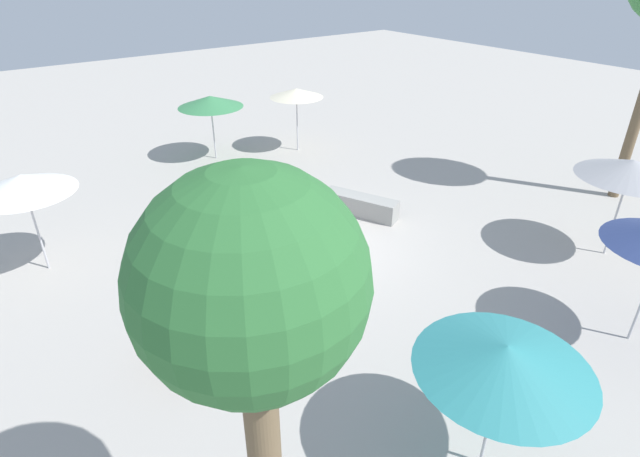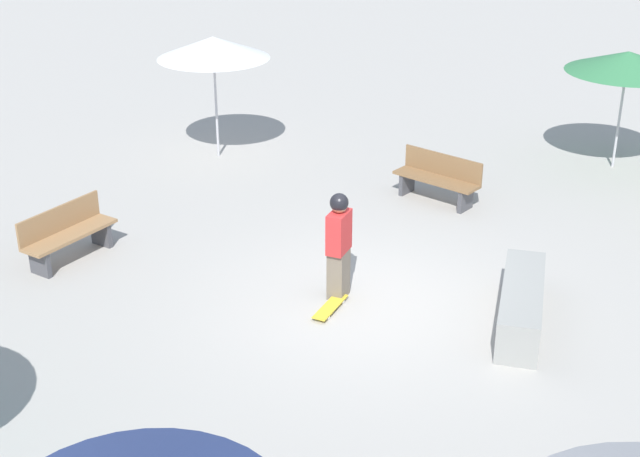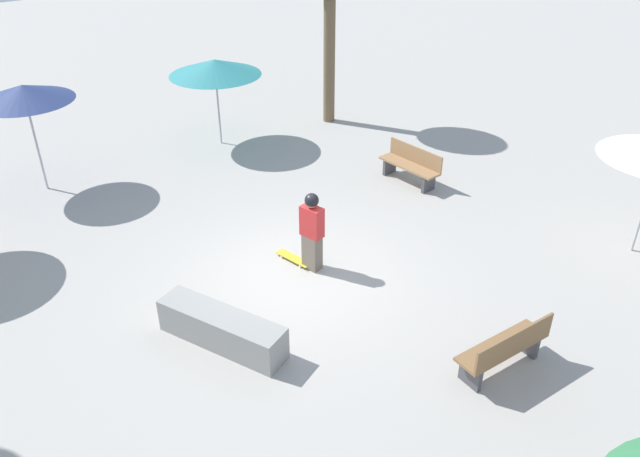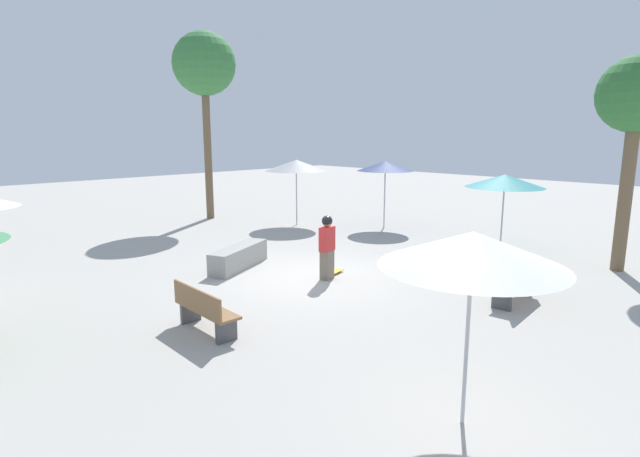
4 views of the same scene
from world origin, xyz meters
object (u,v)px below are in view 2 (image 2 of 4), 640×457
object	(u,v)px
skater_main	(339,242)
bench_far	(67,234)
bench_near	(438,178)
shade_umbrella_green	(628,62)
skateboard	(330,307)
shade_umbrella_white	(213,48)
concrete_ledge	(521,305)

from	to	relation	value
skater_main	bench_far	size ratio (longest dim) A/B	0.97
bench_near	shade_umbrella_green	xyz separation A→B (m)	(1.83, 3.64, 1.68)
skateboard	bench_far	world-z (taller)	bench_far
bench_near	shade_umbrella_white	bearing A→B (deg)	10.55
concrete_ledge	bench_near	distance (m)	4.38
skateboard	shade_umbrella_white	world-z (taller)	shade_umbrella_white
shade_umbrella_green	shade_umbrella_white	bearing A→B (deg)	-146.48
bench_near	concrete_ledge	bearing A→B (deg)	138.13
skater_main	concrete_ledge	distance (m)	2.63
shade_umbrella_green	concrete_ledge	bearing A→B (deg)	-78.69
skater_main	concrete_ledge	world-z (taller)	skater_main
bench_near	shade_umbrella_white	xyz separation A→B (m)	(-4.76, -0.72, 1.80)
bench_far	shade_umbrella_white	size ratio (longest dim) A/B	0.67
shade_umbrella_green	bench_near	bearing A→B (deg)	-116.62
shade_umbrella_green	shade_umbrella_white	world-z (taller)	shade_umbrella_white
shade_umbrella_green	shade_umbrella_white	xyz separation A→B (m)	(-6.59, -4.36, 0.12)
skater_main	concrete_ledge	bearing A→B (deg)	95.88
skateboard	bench_far	distance (m)	4.37
bench_near	shade_umbrella_white	size ratio (longest dim) A/B	0.66
bench_near	skater_main	bearing A→B (deg)	102.89
skateboard	concrete_ledge	world-z (taller)	concrete_ledge
skateboard	bench_near	xyz separation A→B (m)	(-0.92, 4.34, 0.37)
skateboard	shade_umbrella_white	distance (m)	7.08
bench_near	bench_far	xyz separation A→B (m)	(-3.26, -5.57, 0.00)
concrete_ledge	bench_near	size ratio (longest dim) A/B	1.39
bench_near	shade_umbrella_green	bearing A→B (deg)	-114.66
bench_far	shade_umbrella_white	world-z (taller)	shade_umbrella_white
skateboard	bench_near	size ratio (longest dim) A/B	0.51
bench_far	shade_umbrella_green	distance (m)	10.66
skater_main	skateboard	bearing A→B (deg)	7.17
concrete_ledge	shade_umbrella_white	xyz separation A→B (m)	(-7.92, 2.32, 1.94)
skateboard	bench_near	bearing A→B (deg)	179.23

